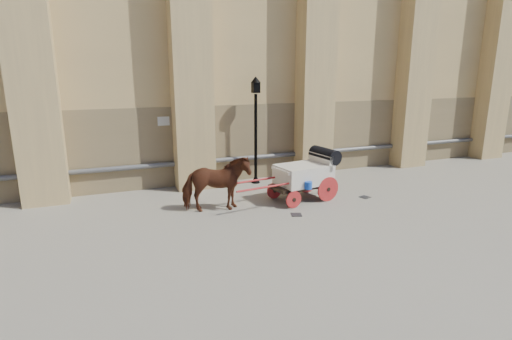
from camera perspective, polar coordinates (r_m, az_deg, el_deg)
name	(u,v)px	position (r m, az deg, el deg)	size (l,w,h in m)	color
ground	(255,215)	(12.25, -0.19, -6.39)	(90.00, 90.00, 0.00)	gray
horse	(216,184)	(12.37, -5.72, -2.01)	(0.94, 2.07, 1.75)	brown
carriage	(307,173)	(13.60, 7.26, -0.39)	(4.00, 1.59, 1.71)	black
street_lamp	(256,127)	(15.24, -0.04, 6.10)	(0.38, 0.38, 4.08)	black
drain_grate_near	(296,215)	(12.29, 5.79, -6.37)	(0.32, 0.32, 0.01)	black
drain_grate_far	(365,197)	(14.39, 15.30, -3.76)	(0.32, 0.32, 0.01)	black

